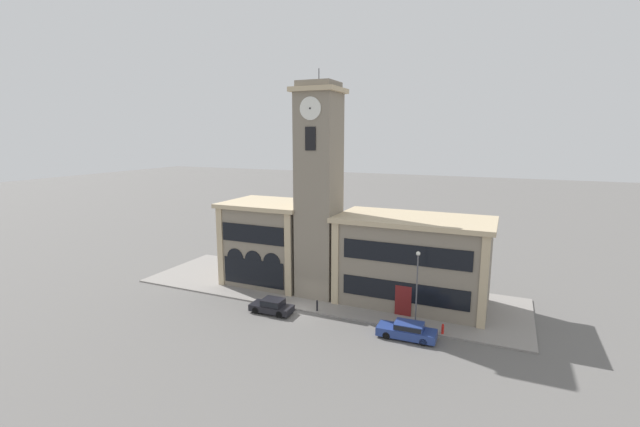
{
  "coord_description": "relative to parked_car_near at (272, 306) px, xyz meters",
  "views": [
    {
      "loc": [
        17.36,
        -34.3,
        16.43
      ],
      "look_at": [
        0.97,
        2.73,
        9.07
      ],
      "focal_mm": 24.0,
      "sensor_mm": 36.0,
      "label": 1
    }
  ],
  "objects": [
    {
      "name": "ground_plane",
      "position": [
        2.12,
        1.42,
        -0.72
      ],
      "size": [
        300.0,
        300.0,
        0.0
      ],
      "primitive_type": "plane",
      "color": "#605E5B"
    },
    {
      "name": "fire_hydrant",
      "position": [
        15.36,
        1.75,
        -0.15
      ],
      "size": [
        0.22,
        0.22,
        0.87
      ],
      "color": "red",
      "rests_on": "sidewalk_kerb"
    },
    {
      "name": "bollard",
      "position": [
        3.82,
        1.84,
        -0.05
      ],
      "size": [
        0.18,
        0.18,
        1.06
      ],
      "color": "black",
      "rests_on": "sidewalk_kerb"
    },
    {
      "name": "town_hall_left_wing",
      "position": [
        -4.64,
        7.71,
        3.92
      ],
      "size": [
        9.78,
        7.88,
        9.22
      ],
      "color": "gray",
      "rests_on": "ground_plane"
    },
    {
      "name": "street_lamp",
      "position": [
        13.05,
        1.9,
        3.8
      ],
      "size": [
        0.36,
        0.36,
        6.81
      ],
      "color": "#4C4C51",
      "rests_on": "sidewalk_kerb"
    },
    {
      "name": "parked_car_near",
      "position": [
        0.0,
        0.0,
        0.0
      ],
      "size": [
        4.08,
        1.8,
        1.38
      ],
      "rotation": [
        0.0,
        0.0,
        3.16
      ],
      "color": "black",
      "rests_on": "ground_plane"
    },
    {
      "name": "parked_car_mid",
      "position": [
        12.78,
        -0.0,
        0.01
      ],
      "size": [
        4.84,
        1.82,
        1.39
      ],
      "rotation": [
        0.0,
        0.0,
        3.16
      ],
      "color": "navy",
      "rests_on": "ground_plane"
    },
    {
      "name": "clock_tower",
      "position": [
        2.12,
        6.08,
        10.14
      ],
      "size": [
        4.55,
        4.55,
        22.79
      ],
      "color": "gray",
      "rests_on": "ground_plane"
    },
    {
      "name": "town_hall_right_wing",
      "position": [
        11.45,
        7.72,
        3.67
      ],
      "size": [
        14.91,
        7.88,
        8.72
      ],
      "color": "gray",
      "rests_on": "ground_plane"
    },
    {
      "name": "sidewalk_kerb",
      "position": [
        2.12,
        7.38,
        -0.64
      ],
      "size": [
        40.86,
        11.91,
        0.15
      ],
      "color": "gray",
      "rests_on": "ground_plane"
    }
  ]
}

